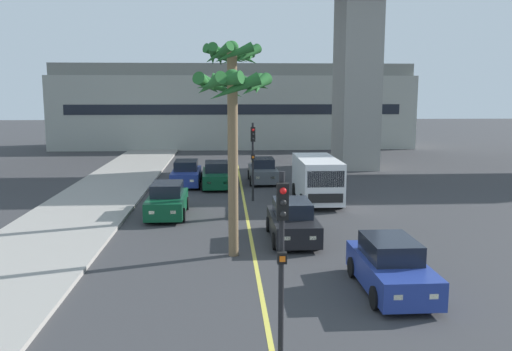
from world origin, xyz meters
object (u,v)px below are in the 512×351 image
object	(u,v)px
traffic_light_median_near	(282,243)
palm_tree_near_median	(232,84)
car_queue_front	(391,267)
car_queue_third	(263,171)
delivery_van	(317,178)
palm_tree_mid_median	(234,74)
car_queue_fourth	(292,222)
car_queue_second	(217,176)
car_queue_fifth	(186,174)
car_queue_sixth	(167,201)
traffic_light_median_far	(253,151)
palm_tree_far_median	(233,102)

from	to	relation	value
traffic_light_median_near	palm_tree_near_median	size ratio (longest dim) A/B	0.52
car_queue_front	car_queue_third	bearing A→B (deg)	97.01
delivery_van	palm_tree_mid_median	xyz separation A→B (m)	(-4.13, 11.93, 5.79)
car_queue_fourth	palm_tree_near_median	world-z (taller)	palm_tree_near_median
palm_tree_near_median	car_queue_fourth	bearing A→B (deg)	-58.84
car_queue_second	car_queue_fourth	xyz separation A→B (m)	(3.15, -11.97, 0.00)
car_queue_front	car_queue_fifth	world-z (taller)	same
car_queue_fourth	palm_tree_mid_median	size ratio (longest dim) A/B	0.47
car_queue_second	car_queue_sixth	distance (m)	7.85
car_queue_front	traffic_light_median_far	size ratio (longest dim) A/B	0.98
car_queue_fifth	palm_tree_far_median	xyz separation A→B (m)	(2.70, -14.67, 4.75)
traffic_light_median_far	car_queue_third	bearing A→B (deg)	80.84
delivery_van	traffic_light_median_far	bearing A→B (deg)	171.92
palm_tree_mid_median	palm_tree_far_median	xyz separation A→B (m)	(-0.44, -21.01, -1.60)
car_queue_sixth	traffic_light_median_near	xyz separation A→B (m)	(3.90, -14.20, 1.99)
traffic_light_median_far	car_queue_second	bearing A→B (deg)	114.55
car_queue_fourth	palm_tree_near_median	bearing A→B (deg)	121.16
delivery_van	car_queue_second	bearing A→B (deg)	137.90
car_queue_second	traffic_light_median_far	size ratio (longest dim) A/B	0.99
car_queue_front	delivery_van	world-z (taller)	delivery_van
car_queue_fifth	car_queue_fourth	bearing A→B (deg)	-68.28
palm_tree_mid_median	car_queue_third	bearing A→B (deg)	-72.38
car_queue_fourth	car_queue_fifth	distance (m)	13.68
delivery_van	palm_tree_mid_median	size ratio (longest dim) A/B	0.60
car_queue_fifth	palm_tree_near_median	bearing A→B (deg)	-72.73
car_queue_front	palm_tree_mid_median	size ratio (longest dim) A/B	0.47
car_queue_front	palm_tree_mid_median	bearing A→B (deg)	99.42
car_queue_fourth	palm_tree_far_median	world-z (taller)	palm_tree_far_median
traffic_light_median_far	car_queue_front	bearing A→B (deg)	-75.89
car_queue_sixth	car_queue_fifth	bearing A→B (deg)	87.75
traffic_light_median_near	car_queue_front	bearing A→B (deg)	48.03
car_queue_sixth	car_queue_third	bearing A→B (deg)	60.40
palm_tree_far_median	traffic_light_median_far	bearing A→B (deg)	82.79
delivery_van	traffic_light_median_near	xyz separation A→B (m)	(-3.70, -16.88, 1.43)
car_queue_fifth	palm_tree_mid_median	xyz separation A→B (m)	(3.14, 6.34, 6.35)
car_queue_fourth	delivery_van	size ratio (longest dim) A/B	0.78
car_queue_second	car_queue_third	distance (m)	3.38
car_queue_front	car_queue_third	xyz separation A→B (m)	(-2.37, 19.27, 0.00)
car_queue_fourth	car_queue_second	bearing A→B (deg)	104.74
car_queue_third	car_queue_fifth	xyz separation A→B (m)	(-4.87, -0.89, 0.00)
delivery_van	traffic_light_median_far	xyz separation A→B (m)	(-3.36, 0.48, 1.43)
car_queue_fourth	palm_tree_far_median	size ratio (longest dim) A/B	0.62
car_queue_second	traffic_light_median_near	xyz separation A→B (m)	(1.66, -21.72, 1.99)
car_queue_second	traffic_light_median_far	xyz separation A→B (m)	(1.99, -4.36, 1.99)
car_queue_second	car_queue_fifth	bearing A→B (deg)	158.85
car_queue_fifth	palm_tree_mid_median	size ratio (longest dim) A/B	0.47
car_queue_front	car_queue_fourth	bearing A→B (deg)	111.05
car_queue_second	palm_tree_near_median	distance (m)	9.87
car_queue_front	palm_tree_far_median	size ratio (longest dim) A/B	0.62
traffic_light_median_far	palm_tree_mid_median	distance (m)	12.27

